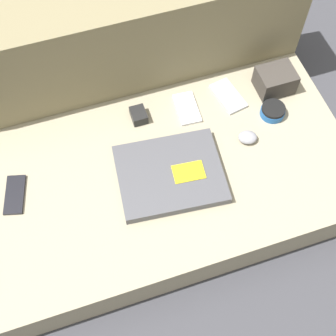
% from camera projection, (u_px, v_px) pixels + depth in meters
% --- Properties ---
extents(ground_plane, '(8.00, 8.00, 0.00)m').
position_uv_depth(ground_plane, '(168.00, 192.00, 1.50)').
color(ground_plane, '#38383D').
extents(couch_seat, '(1.12, 0.61, 0.14)m').
position_uv_depth(couch_seat, '(168.00, 182.00, 1.44)').
color(couch_seat, gray).
rests_on(couch_seat, ground_plane).
extents(couch_backrest, '(1.12, 0.20, 0.45)m').
position_uv_depth(couch_backrest, '(128.00, 53.00, 1.48)').
color(couch_backrest, '#756B4C').
rests_on(couch_backrest, ground_plane).
extents(laptop, '(0.32, 0.27, 0.03)m').
position_uv_depth(laptop, '(170.00, 174.00, 1.35)').
color(laptop, '#47474C').
rests_on(laptop, couch_seat).
extents(computer_mouse, '(0.07, 0.07, 0.03)m').
position_uv_depth(computer_mouse, '(248.00, 137.00, 1.41)').
color(computer_mouse, gray).
rests_on(computer_mouse, couch_seat).
extents(speaker_puck, '(0.08, 0.08, 0.03)m').
position_uv_depth(speaker_puck, '(273.00, 111.00, 1.46)').
color(speaker_puck, '#1E569E').
rests_on(speaker_puck, couch_seat).
extents(phone_silver, '(0.08, 0.13, 0.01)m').
position_uv_depth(phone_silver, '(15.00, 195.00, 1.33)').
color(phone_silver, black).
rests_on(phone_silver, couch_seat).
extents(phone_black, '(0.09, 0.14, 0.01)m').
position_uv_depth(phone_black, '(228.00, 96.00, 1.50)').
color(phone_black, '#B7B7BC').
rests_on(phone_black, couch_seat).
extents(phone_small, '(0.07, 0.12, 0.01)m').
position_uv_depth(phone_small, '(187.00, 108.00, 1.48)').
color(phone_small, silver).
rests_on(phone_small, couch_seat).
extents(camera_pouch, '(0.12, 0.09, 0.07)m').
position_uv_depth(camera_pouch, '(275.00, 80.00, 1.49)').
color(camera_pouch, '#38332D').
rests_on(camera_pouch, couch_seat).
extents(charger_brick, '(0.05, 0.06, 0.03)m').
position_uv_depth(charger_brick, '(139.00, 115.00, 1.45)').
color(charger_brick, black).
rests_on(charger_brick, couch_seat).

